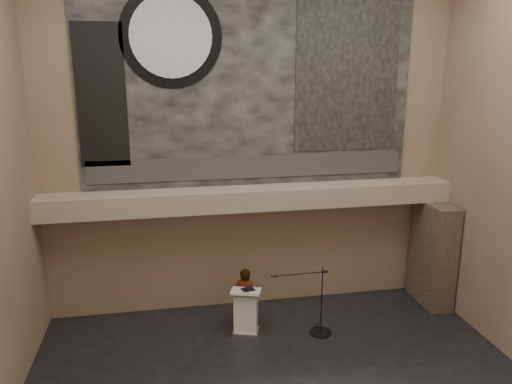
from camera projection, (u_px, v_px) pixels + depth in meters
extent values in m
cube|color=#816851|center=(250.00, 142.00, 12.14)|extent=(10.00, 0.02, 8.50)
cube|color=#816851|center=(402.00, 275.00, 4.53)|extent=(10.00, 0.02, 8.50)
cube|color=gray|center=(253.00, 198.00, 12.09)|extent=(10.00, 0.80, 0.50)
cylinder|color=#B2893D|center=(187.00, 213.00, 11.82)|extent=(0.04, 0.04, 0.06)
cylinder|color=#B2893D|center=(328.00, 206.00, 12.45)|extent=(0.04, 0.04, 0.06)
cube|color=black|center=(250.00, 81.00, 11.75)|extent=(8.00, 0.05, 5.00)
cube|color=#2E2E2E|center=(251.00, 167.00, 12.23)|extent=(7.76, 0.02, 0.55)
cylinder|color=black|center=(171.00, 36.00, 11.14)|extent=(2.30, 0.02, 2.30)
cylinder|color=silver|center=(171.00, 36.00, 11.12)|extent=(1.84, 0.02, 1.84)
cube|color=black|center=(347.00, 77.00, 12.12)|extent=(2.60, 0.02, 3.60)
cube|color=black|center=(101.00, 96.00, 11.18)|extent=(1.10, 0.02, 3.20)
cube|color=#3D3225|center=(433.00, 253.00, 12.89)|extent=(0.60, 1.40, 2.70)
cube|color=silver|center=(246.00, 331.00, 11.66)|extent=(0.70, 0.61, 0.08)
cube|color=white|center=(246.00, 311.00, 11.53)|extent=(0.61, 0.50, 0.96)
cube|color=white|center=(246.00, 291.00, 11.38)|extent=(0.78, 0.65, 0.12)
cube|color=black|center=(248.00, 290.00, 11.35)|extent=(0.32, 0.29, 0.04)
cube|color=silver|center=(242.00, 291.00, 11.33)|extent=(0.28, 0.33, 0.00)
imported|color=white|center=(245.00, 298.00, 11.78)|extent=(0.64, 0.55, 1.48)
cylinder|color=black|center=(320.00, 332.00, 11.67)|extent=(0.52, 0.52, 0.02)
cylinder|color=black|center=(322.00, 300.00, 11.46)|extent=(0.03, 0.03, 1.66)
cylinder|color=black|center=(299.00, 274.00, 11.17)|extent=(1.26, 0.06, 0.02)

